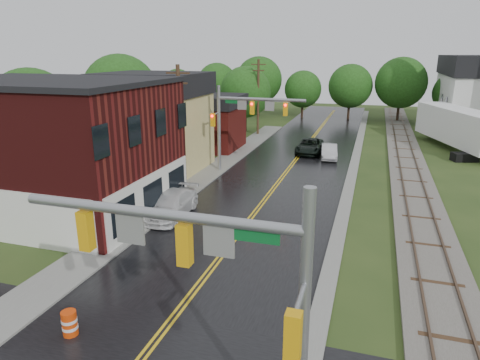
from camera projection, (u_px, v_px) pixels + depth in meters
The scene contains 20 objects.
main_road at pixel (290, 167), 38.02m from camera, with size 10.00×90.00×0.02m, color black.
curb_right at pixel (356, 159), 41.04m from camera, with size 0.80×70.00×0.12m, color gray.
sidewalk_left at pixel (204, 176), 35.23m from camera, with size 2.40×50.00×0.12m, color gray.
brick_building at pixel (49, 147), 26.70m from camera, with size 14.30×10.30×8.30m.
yellow_house at pixel (156, 133), 36.60m from camera, with size 8.00×7.00×6.40m, color tan.
darkred_building at pixel (206, 128), 44.82m from camera, with size 7.00×6.00×4.40m, color #3F0F0C.
railroad at pixel (407, 161), 39.69m from camera, with size 3.20×80.00×0.30m.
traffic_signal_near at pixel (215, 269), 10.01m from camera, with size 7.34×0.30×7.20m.
traffic_signal_far at pixel (243, 114), 34.84m from camera, with size 7.34×0.43×7.20m.
utility_pole_b at pixel (180, 125), 31.30m from camera, with size 1.80×0.28×9.00m.
utility_pole_c at pixel (258, 96), 51.40m from camera, with size 1.80×0.28×9.00m.
tree_left_a at pixel (33, 112), 34.83m from camera, with size 6.80×6.80×8.67m.
tree_left_b at pixel (122, 94), 43.22m from camera, with size 7.60×7.60×9.69m.
tree_left_c at pixel (190, 99), 49.73m from camera, with size 6.00×6.00×7.65m.
tree_left_e at pixel (246, 93), 53.69m from camera, with size 6.40×6.40×8.16m.
suv_dark at pixel (310, 146), 42.92m from camera, with size 2.41×5.23×1.45m, color black.
sedan_silver at pixel (329, 152), 40.81m from camera, with size 1.44×4.13×1.36m, color #B6B6BB.
pickup_white at pixel (171, 205), 26.49m from camera, with size 2.09×5.14×1.49m, color silver.
semi_trailer at pixel (459, 126), 43.97m from camera, with size 7.20×13.90×4.22m.
construction_barrel at pixel (70, 323), 15.38m from camera, with size 0.54×0.54×0.96m, color red.
Camera 1 is at (6.72, -6.39, 9.87)m, focal length 32.00 mm.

